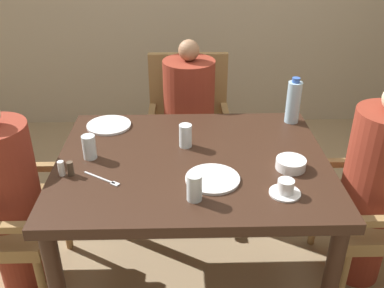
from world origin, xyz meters
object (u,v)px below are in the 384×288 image
(chair_far_side, at_px, (189,122))
(diner_in_far_chair, at_px, (189,122))
(glass_tall_mid, at_px, (185,136))
(diner_in_left_chair, at_px, (7,198))
(plate_main_right, at_px, (213,179))
(diner_in_right_chair, at_px, (375,188))
(glass_tall_near, at_px, (194,187))
(plate_main_left, at_px, (109,125))
(water_bottle, at_px, (293,102))
(glass_tall_far, at_px, (89,147))
(teacup_with_saucer, at_px, (285,189))
(bowl_small, at_px, (291,164))

(chair_far_side, distance_m, diner_in_far_chair, 0.16)
(diner_in_far_chair, distance_m, glass_tall_mid, 0.69)
(diner_in_left_chair, distance_m, plate_main_right, 1.02)
(diner_in_right_chair, xyz_separation_m, glass_tall_near, (-0.90, -0.32, 0.24))
(plate_main_left, distance_m, water_bottle, 1.00)
(diner_in_right_chair, xyz_separation_m, plate_main_left, (-1.34, 0.35, 0.19))
(glass_tall_far, bearing_deg, diner_in_far_chair, 57.42)
(water_bottle, relative_size, glass_tall_far, 2.20)
(plate_main_left, relative_size, glass_tall_mid, 2.05)
(plate_main_right, relative_size, glass_tall_near, 2.05)
(glass_tall_near, xyz_separation_m, glass_tall_mid, (-0.03, 0.44, 0.00))
(plate_main_left, bearing_deg, plate_main_right, -45.81)
(plate_main_left, height_order, teacup_with_saucer, teacup_with_saucer)
(chair_far_side, relative_size, glass_tall_mid, 8.06)
(plate_main_left, height_order, plate_main_right, same)
(chair_far_side, bearing_deg, glass_tall_near, -90.11)
(water_bottle, bearing_deg, plate_main_left, -178.19)
(glass_tall_mid, xyz_separation_m, glass_tall_far, (-0.45, -0.10, 0.00))
(diner_in_right_chair, relative_size, glass_tall_mid, 9.58)
(glass_tall_mid, relative_size, glass_tall_far, 1.00)
(water_bottle, bearing_deg, diner_in_left_chair, -165.20)
(teacup_with_saucer, height_order, glass_tall_near, glass_tall_near)
(diner_in_left_chair, bearing_deg, diner_in_far_chair, 40.37)
(plate_main_left, height_order, water_bottle, water_bottle)
(diner_in_right_chair, relative_size, plate_main_left, 4.67)
(chair_far_side, height_order, plate_main_left, chair_far_side)
(chair_far_side, relative_size, plate_main_right, 3.92)
(chair_far_side, relative_size, diner_in_far_chair, 0.84)
(chair_far_side, height_order, diner_in_right_chair, diner_in_right_chair)
(water_bottle, xyz_separation_m, glass_tall_far, (-1.03, -0.36, -0.06))
(glass_tall_near, bearing_deg, diner_in_left_chair, 160.38)
(diner_in_left_chair, height_order, glass_tall_mid, diner_in_left_chair)
(diner_in_right_chair, height_order, water_bottle, diner_in_right_chair)
(diner_in_far_chair, relative_size, glass_tall_mid, 9.58)
(plate_main_left, distance_m, glass_tall_near, 0.80)
(plate_main_right, height_order, glass_tall_far, glass_tall_far)
(diner_in_right_chair, distance_m, bowl_small, 0.51)
(plate_main_right, height_order, glass_tall_mid, glass_tall_mid)
(diner_in_right_chair, height_order, glass_tall_far, diner_in_right_chair)
(chair_far_side, height_order, glass_tall_near, chair_far_side)
(diner_in_right_chair, bearing_deg, teacup_with_saucer, -151.06)
(glass_tall_mid, bearing_deg, diner_in_far_chair, 87.35)
(glass_tall_mid, bearing_deg, teacup_with_saucer, -45.94)
(bowl_small, bearing_deg, plate_main_right, -166.49)
(plate_main_left, xyz_separation_m, glass_tall_mid, (0.41, -0.23, 0.05))
(plate_main_left, xyz_separation_m, water_bottle, (0.99, 0.03, 0.11))
(teacup_with_saucer, height_order, glass_tall_far, glass_tall_far)
(plate_main_left, height_order, glass_tall_far, glass_tall_far)
(diner_in_left_chair, relative_size, bowl_small, 7.76)
(bowl_small, xyz_separation_m, glass_tall_near, (-0.44, -0.22, 0.03))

